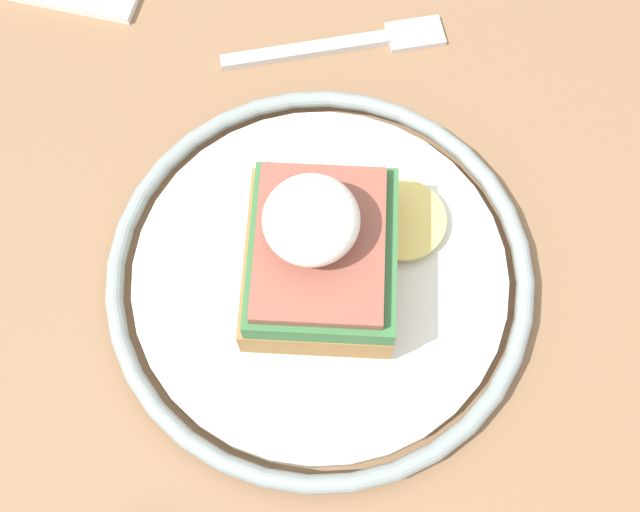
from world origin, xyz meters
The scene contains 5 objects.
ground_plane centered at (0.00, 0.00, 0.00)m, with size 6.00×6.00×0.00m, color #B2ADA3.
dining_table centered at (0.00, 0.00, 0.64)m, with size 0.83×0.80×0.77m.
plate centered at (-0.03, 0.06, 0.78)m, with size 0.24×0.24×0.02m.
sandwich centered at (-0.03, 0.06, 0.82)m, with size 0.11×0.11×0.08m.
fork centered at (-0.19, 0.07, 0.78)m, with size 0.05×0.14×0.00m.
Camera 1 is at (0.13, 0.07, 1.20)m, focal length 45.00 mm.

